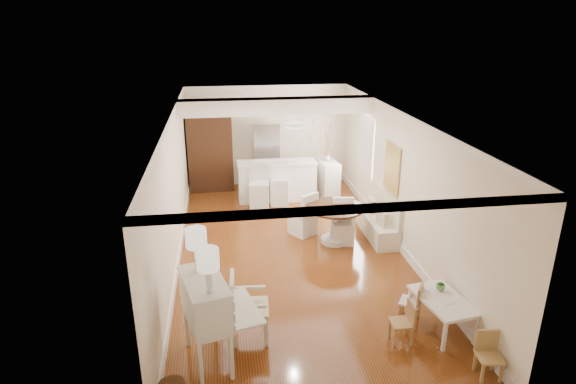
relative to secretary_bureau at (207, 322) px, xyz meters
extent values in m
plane|color=brown|center=(1.62, 3.11, -0.65)|extent=(9.00, 9.00, 0.00)
cube|color=white|center=(1.62, 3.11, 2.15)|extent=(4.50, 9.00, 0.04)
cube|color=white|center=(1.62, 7.61, 0.75)|extent=(4.50, 0.04, 2.80)
cube|color=white|center=(1.62, -1.39, 0.75)|extent=(4.50, 0.04, 2.80)
cube|color=white|center=(-0.63, 3.11, 0.75)|extent=(0.04, 9.00, 2.80)
cube|color=white|center=(3.87, 3.11, 0.75)|extent=(0.04, 9.00, 2.80)
cube|color=white|center=(1.62, 5.31, 1.97)|extent=(4.50, 0.45, 0.36)
cube|color=tan|center=(3.84, 3.61, 0.90)|extent=(0.04, 0.84, 1.04)
cube|color=white|center=(3.85, 5.51, 0.90)|extent=(0.04, 1.10, 1.40)
cylinder|color=#381E11|center=(0.42, 7.59, 1.20)|extent=(0.30, 0.03, 0.30)
cylinder|color=white|center=(1.62, 2.61, 2.10)|extent=(0.36, 0.36, 0.08)
cube|color=white|center=(0.00, 0.00, 0.00)|extent=(1.24, 1.26, 1.30)
cube|color=silver|center=(0.61, 0.46, -0.13)|extent=(0.63, 0.63, 1.04)
cube|color=white|center=(3.52, 0.25, -0.39)|extent=(0.79, 1.14, 0.53)
cube|color=#9F7748|center=(2.80, 0.05, -0.33)|extent=(0.32, 0.32, 0.64)
cube|color=#A77E4B|center=(3.14, 0.55, -0.32)|extent=(0.44, 0.44, 0.66)
cube|color=tan|center=(3.68, -0.84, -0.33)|extent=(0.35, 0.35, 0.65)
cube|color=silver|center=(3.61, 3.61, -0.16)|extent=(0.52, 1.60, 0.98)
cylinder|color=#452516|center=(2.60, 3.45, -0.24)|extent=(1.25, 1.25, 0.82)
cube|color=white|center=(2.80, 3.44, -0.18)|extent=(0.52, 0.54, 0.94)
cube|color=white|center=(2.02, 3.98, -0.16)|extent=(0.66, 0.67, 0.99)
cube|color=white|center=(1.72, 6.21, -0.14)|extent=(2.05, 0.65, 1.03)
cube|color=silver|center=(1.19, 5.43, -0.05)|extent=(0.52, 0.52, 1.20)
cube|color=silver|center=(1.74, 5.84, -0.09)|extent=(0.51, 0.51, 1.11)
cube|color=#381E11|center=(0.02, 7.29, 0.50)|extent=(1.20, 0.60, 2.30)
imported|color=silver|center=(1.92, 7.26, 0.25)|extent=(0.75, 0.65, 1.80)
cube|color=beige|center=(3.10, 6.40, -0.18)|extent=(0.55, 1.03, 0.95)
imported|color=#5C9E5C|center=(3.59, 0.50, -0.07)|extent=(0.17, 0.17, 0.11)
imported|color=silver|center=(3.11, 6.45, 0.38)|extent=(0.20, 0.20, 0.17)
camera|label=1|loc=(0.30, -5.62, 3.87)|focal=30.00mm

